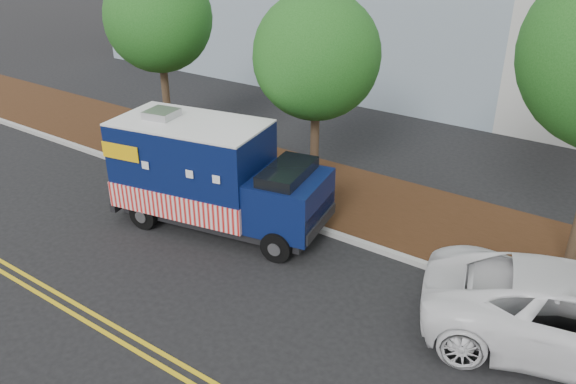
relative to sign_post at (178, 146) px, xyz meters
The scene contains 9 objects.
ground 5.41m from the sign_post, 18.26° to the right, with size 120.00×120.00×0.00m, color black.
curb 5.14m from the sign_post, ahead, with size 120.00×0.18×0.15m, color #9E9E99.
mulch_strip 5.45m from the sign_post, 20.27° to the left, with size 120.00×4.00×0.15m, color #321E0D.
centerline_near 7.98m from the sign_post, 50.64° to the right, with size 120.00×0.10×0.01m, color gold.
centerline_far 8.17m from the sign_post, 51.76° to the right, with size 120.00×0.10×0.01m, color gold.
tree_a 4.24m from the sign_post, 143.42° to the left, with size 3.51×3.51×6.57m.
tree_b 5.36m from the sign_post, 23.14° to the left, with size 3.63×3.63×6.07m.
sign_post is the anchor object (origin of this frame).
food_truck 3.24m from the sign_post, 29.32° to the right, with size 6.24×3.24×3.13m.
Camera 1 is at (7.48, -10.01, 7.77)m, focal length 35.00 mm.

